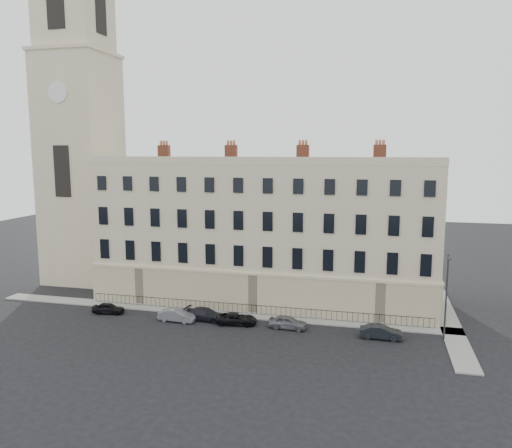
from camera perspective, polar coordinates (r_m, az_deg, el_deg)
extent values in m
plane|color=black|center=(45.01, 5.38, -13.01)|extent=(160.00, 160.00, 0.00)
cube|color=beige|center=(55.52, 1.16, -0.83)|extent=(36.00, 12.00, 15.00)
cube|color=beige|center=(50.96, -0.36, -8.02)|extent=(36.10, 0.18, 4.00)
cube|color=beige|center=(55.75, 19.74, -7.08)|extent=(0.18, 12.10, 4.00)
cube|color=beige|center=(49.11, -0.31, 7.23)|extent=(36.00, 0.35, 0.80)
cube|color=beige|center=(53.83, 20.21, 6.82)|extent=(0.35, 12.00, 0.80)
cube|color=brown|center=(58.58, -10.46, 7.87)|extent=(1.30, 0.70, 2.00)
cube|color=brown|center=(55.80, -2.87, 7.98)|extent=(1.30, 0.70, 2.00)
cube|color=brown|center=(54.07, 5.37, 7.94)|extent=(1.30, 0.70, 2.00)
cube|color=brown|center=(53.49, 13.95, 7.73)|extent=(1.30, 0.70, 2.00)
cube|color=beige|center=(66.13, -19.28, 5.86)|extent=(8.00, 8.00, 28.00)
cube|color=beige|center=(68.13, -20.11, 22.02)|extent=(7.04, 7.04, 10.00)
cylinder|color=white|center=(63.06, -21.74, 13.83)|extent=(2.40, 0.14, 2.40)
cube|color=gray|center=(51.79, -4.97, -10.03)|extent=(48.00, 2.00, 0.12)
cube|color=gray|center=(52.61, 21.10, -10.28)|extent=(2.00, 24.00, 0.12)
cube|color=black|center=(50.77, -0.50, -9.24)|extent=(35.00, 0.04, 0.04)
cube|color=black|center=(51.05, -0.50, -10.20)|extent=(35.00, 0.04, 0.04)
imported|color=black|center=(53.47, -16.52, -9.21)|extent=(3.33, 1.71, 1.09)
imported|color=slate|center=(49.69, -9.01, -10.25)|extent=(3.74, 1.48, 1.21)
imported|color=black|center=(49.63, -5.81, -10.22)|extent=(4.26, 2.09, 1.19)
imported|color=black|center=(48.34, -2.23, -10.77)|extent=(4.08, 2.27, 1.08)
imported|color=slate|center=(47.27, 3.67, -11.14)|extent=(3.66, 1.63, 1.22)
imported|color=black|center=(46.14, 14.10, -11.89)|extent=(3.69, 1.29, 1.22)
cylinder|color=#333338|center=(46.49, 20.91, -7.86)|extent=(0.15, 0.15, 7.66)
cylinder|color=#333338|center=(44.96, 21.18, -3.51)|extent=(0.22, 1.44, 0.10)
cube|color=#333338|center=(44.32, 21.21, -3.75)|extent=(0.21, 0.49, 0.11)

